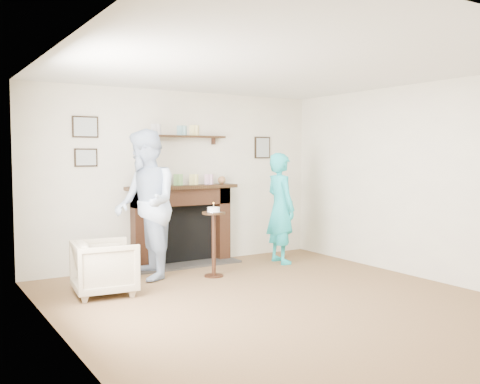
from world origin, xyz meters
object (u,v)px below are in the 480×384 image
man (146,279)px  pedestal_table (214,231)px  woman (280,262)px  armchair (105,294)px

man → pedestal_table: bearing=74.4°
man → woman: man is taller
armchair → woman: 2.79m
man → woman: (2.07, -0.08, 0.00)m
armchair → pedestal_table: bearing=-78.5°
armchair → man: bearing=-48.9°
man → pedestal_table: size_ratio=1.97×
man → woman: bearing=95.7°
woman → pedestal_table: pedestal_table is taller
armchair → woman: woman is taller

